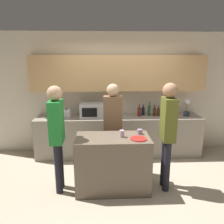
{
  "coord_description": "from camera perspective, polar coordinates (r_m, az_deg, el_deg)",
  "views": [
    {
      "loc": [
        -0.36,
        -3.22,
        2.13
      ],
      "look_at": [
        -0.2,
        0.3,
        1.26
      ],
      "focal_mm": 35.0,
      "sensor_mm": 36.0,
      "label": 1
    }
  ],
  "objects": [
    {
      "name": "cup_1",
      "position": [
        3.48,
        2.61,
        -5.67
      ],
      "size": [
        0.08,
        0.08,
        0.11
      ],
      "color": "#CBA4C0",
      "rests_on": "kitchen_island"
    },
    {
      "name": "kitchen_island",
      "position": [
        3.68,
        0.18,
        -13.23
      ],
      "size": [
        1.19,
        0.61,
        0.91
      ],
      "color": "brown",
      "rests_on": "ground_plane"
    },
    {
      "name": "plate_on_island",
      "position": [
        3.43,
        6.94,
        -6.93
      ],
      "size": [
        0.26,
        0.26,
        0.01
      ],
      "color": "red",
      "rests_on": "kitchen_island"
    },
    {
      "name": "bottle_0",
      "position": [
        4.84,
        7.11,
        0.11
      ],
      "size": [
        0.08,
        0.08,
        0.27
      ],
      "color": "maroon",
      "rests_on": "back_counter"
    },
    {
      "name": "bottle_1",
      "position": [
        4.96,
        8.12,
        0.25
      ],
      "size": [
        0.07,
        0.07,
        0.24
      ],
      "color": "black",
      "rests_on": "back_counter"
    },
    {
      "name": "toaster",
      "position": [
        4.82,
        -12.3,
        -0.33
      ],
      "size": [
        0.26,
        0.16,
        0.18
      ],
      "color": "silver",
      "rests_on": "back_counter"
    },
    {
      "name": "cup_0",
      "position": [
        3.65,
        7.24,
        -5.12
      ],
      "size": [
        0.09,
        0.09,
        0.08
      ],
      "color": "#957F9C",
      "rests_on": "kitchen_island"
    },
    {
      "name": "person_left",
      "position": [
        3.52,
        -14.21,
        -4.62
      ],
      "size": [
        0.23,
        0.34,
        1.74
      ],
      "rotation": [
        0.0,
        0.0,
        -1.56
      ],
      "color": "black",
      "rests_on": "ground_plane"
    },
    {
      "name": "ground_plane",
      "position": [
        3.88,
        3.3,
        -19.52
      ],
      "size": [
        14.0,
        14.0,
        0.0
      ],
      "primitive_type": "plane",
      "color": "#BCAD93"
    },
    {
      "name": "bottle_2",
      "position": [
        4.9,
        9.66,
        0.4
      ],
      "size": [
        0.06,
        0.06,
        0.32
      ],
      "color": "#194723",
      "rests_on": "back_counter"
    },
    {
      "name": "bottle_5",
      "position": [
        5.0,
        13.51,
        0.22
      ],
      "size": [
        0.09,
        0.09,
        0.26
      ],
      "color": "black",
      "rests_on": "back_counter"
    },
    {
      "name": "potted_plant",
      "position": [
        5.08,
        18.98,
        1.19
      ],
      "size": [
        0.14,
        0.14,
        0.39
      ],
      "color": "#333D4C",
      "rests_on": "back_counter"
    },
    {
      "name": "bottle_4",
      "position": [
        4.95,
        12.02,
        0.0
      ],
      "size": [
        0.07,
        0.07,
        0.22
      ],
      "color": "#472814",
      "rests_on": "back_counter"
    },
    {
      "name": "back_wall",
      "position": [
        4.93,
        1.57,
        6.89
      ],
      "size": [
        6.4,
        0.4,
        2.7
      ],
      "color": "beige",
      "rests_on": "ground_plane"
    },
    {
      "name": "microwave",
      "position": [
        4.74,
        -5.18,
        0.44
      ],
      "size": [
        0.52,
        0.39,
        0.3
      ],
      "color": "#B7BABC",
      "rests_on": "back_counter"
    },
    {
      "name": "person_center",
      "position": [
        3.58,
        14.37,
        -3.92
      ],
      "size": [
        0.23,
        0.34,
        1.77
      ],
      "rotation": [
        0.0,
        0.0,
        1.54
      ],
      "color": "black",
      "rests_on": "ground_plane"
    },
    {
      "name": "back_counter",
      "position": [
        4.93,
        1.72,
        -6.21
      ],
      "size": [
        3.6,
        0.62,
        0.89
      ],
      "color": "gray",
      "rests_on": "ground_plane"
    },
    {
      "name": "person_right",
      "position": [
        4.01,
        0.24,
        -2.35
      ],
      "size": [
        0.35,
        0.22,
        1.7
      ],
      "rotation": [
        0.0,
        0.0,
        -3.2
      ],
      "color": "black",
      "rests_on": "ground_plane"
    },
    {
      "name": "bottle_3",
      "position": [
        4.94,
        11.04,
        0.11
      ],
      "size": [
        0.07,
        0.07,
        0.24
      ],
      "color": "#472814",
      "rests_on": "back_counter"
    }
  ]
}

